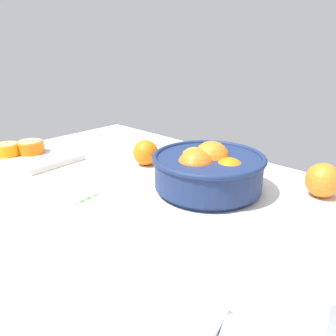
% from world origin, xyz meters
% --- Properties ---
extents(ground_plane, '(1.28, 0.87, 0.03)m').
position_xyz_m(ground_plane, '(0.00, 0.00, -0.01)').
color(ground_plane, silver).
extents(fruit_bowl, '(0.26, 0.26, 0.12)m').
position_xyz_m(fruit_bowl, '(0.05, 0.15, 0.05)').
color(fruit_bowl, navy).
rests_on(fruit_bowl, ground_plane).
extents(juice_glass, '(0.08, 0.08, 0.11)m').
position_xyz_m(juice_glass, '(0.41, -0.16, 0.05)').
color(juice_glass, white).
rests_on(juice_glass, ground_plane).
extents(cutting_board, '(0.28, 0.20, 0.02)m').
position_xyz_m(cutting_board, '(-0.49, -0.02, 0.01)').
color(cutting_board, beige).
rests_on(cutting_board, ground_plane).
extents(orange_half_0, '(0.08, 0.08, 0.04)m').
position_xyz_m(orange_half_0, '(-0.48, -0.02, 0.04)').
color(orange_half_0, orange).
rests_on(orange_half_0, cutting_board).
extents(orange_half_1, '(0.07, 0.07, 0.04)m').
position_xyz_m(orange_half_1, '(-0.51, -0.08, 0.04)').
color(orange_half_1, orange).
rests_on(orange_half_1, cutting_board).
extents(loose_orange_1, '(0.08, 0.08, 0.08)m').
position_xyz_m(loose_orange_1, '(0.26, 0.31, 0.04)').
color(loose_orange_1, orange).
rests_on(loose_orange_1, ground_plane).
extents(loose_orange_2, '(0.07, 0.07, 0.07)m').
position_xyz_m(loose_orange_2, '(-0.19, 0.18, 0.04)').
color(loose_orange_2, orange).
rests_on(loose_orange_2, ground_plane).
extents(herb_sprig_0, '(0.01, 0.07, 0.01)m').
position_xyz_m(herb_sprig_0, '(0.40, 0.00, 0.00)').
color(herb_sprig_0, '#417836').
rests_on(herb_sprig_0, ground_plane).
extents(herb_sprig_1, '(0.01, 0.08, 0.01)m').
position_xyz_m(herb_sprig_1, '(-0.12, -0.07, 0.00)').
color(herb_sprig_1, '#438E2F').
rests_on(herb_sprig_1, ground_plane).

